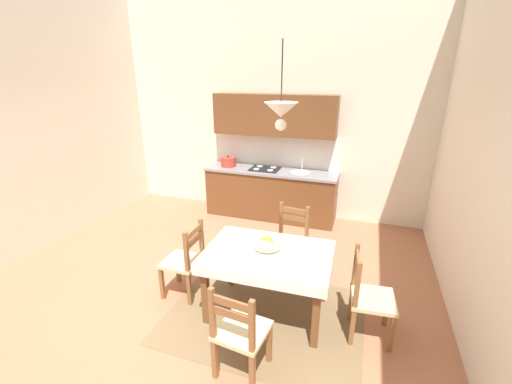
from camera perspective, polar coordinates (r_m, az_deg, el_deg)
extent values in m
cube|color=#AD6B4C|center=(4.17, -10.55, -18.65)|extent=(6.17, 6.56, 0.10)
cube|color=silver|center=(6.10, 2.54, 15.86)|extent=(6.17, 0.12, 4.21)
cube|color=brown|center=(3.89, 1.49, -20.61)|extent=(2.10, 1.60, 0.01)
cube|color=brown|center=(6.07, 2.56, -0.41)|extent=(2.35, 0.60, 0.86)
cube|color=gray|center=(5.92, 2.60, 3.65)|extent=(2.38, 0.63, 0.04)
cube|color=white|center=(6.13, 3.45, 7.05)|extent=(2.35, 0.01, 0.55)
cube|color=brown|center=(5.86, 3.15, 13.16)|extent=(2.16, 0.34, 0.70)
cube|color=black|center=(5.97, 1.77, -4.73)|extent=(2.31, 0.02, 0.09)
cylinder|color=silver|center=(5.80, 7.65, 3.32)|extent=(0.34, 0.34, 0.02)
cylinder|color=silver|center=(5.91, 7.98, 4.75)|extent=(0.02, 0.02, 0.22)
cube|color=black|center=(5.95, 1.54, 4.02)|extent=(0.52, 0.42, 0.01)
cylinder|color=silver|center=(5.90, 0.05, 3.99)|extent=(0.11, 0.11, 0.01)
cylinder|color=silver|center=(5.82, 2.47, 3.77)|extent=(0.11, 0.11, 0.01)
cylinder|color=silver|center=(6.08, 0.66, 4.48)|extent=(0.11, 0.11, 0.01)
cylinder|color=silver|center=(6.01, 3.02, 4.26)|extent=(0.11, 0.11, 0.01)
cylinder|color=#B2382D|center=(6.16, -4.80, 5.15)|extent=(0.28, 0.28, 0.15)
cylinder|color=#B2382D|center=(6.14, -4.82, 5.92)|extent=(0.29, 0.29, 0.02)
sphere|color=black|center=(6.13, -4.83, 6.15)|extent=(0.04, 0.04, 0.04)
cube|color=brown|center=(3.54, 2.09, -10.50)|extent=(1.29, 0.89, 0.02)
cube|color=brown|center=(3.63, -8.74, -16.95)|extent=(0.07, 0.07, 0.73)
cube|color=brown|center=(3.38, 10.34, -20.29)|extent=(0.07, 0.07, 0.73)
cube|color=brown|center=(4.18, -4.40, -11.34)|extent=(0.07, 0.07, 0.73)
cube|color=brown|center=(3.97, 11.71, -13.66)|extent=(0.07, 0.07, 0.73)
cube|color=silver|center=(3.53, 2.09, -10.31)|extent=(1.36, 0.95, 0.00)
cube|color=silver|center=(3.20, -0.11, -15.19)|extent=(1.33, 0.05, 0.12)
cube|color=silver|center=(3.95, 3.81, -7.91)|extent=(1.33, 0.05, 0.12)
cube|color=silver|center=(3.76, -7.86, -9.56)|extent=(0.04, 0.91, 0.12)
cube|color=silver|center=(3.48, 12.95, -12.55)|extent=(0.04, 0.91, 0.12)
cube|color=#D1BC89|center=(4.34, 5.64, -9.12)|extent=(0.47, 0.47, 0.04)
cube|color=brown|center=(4.26, 6.99, -13.31)|extent=(0.05, 0.05, 0.41)
cube|color=brown|center=(4.37, 2.43, -12.26)|extent=(0.05, 0.05, 0.41)
cube|color=brown|center=(4.43, 8.68, -8.14)|extent=(0.05, 0.05, 0.93)
cube|color=brown|center=(4.53, 4.31, -7.28)|extent=(0.05, 0.05, 0.93)
cube|color=brown|center=(4.32, 6.66, -3.24)|extent=(0.32, 0.06, 0.07)
cube|color=brown|center=(4.36, 6.61, -4.52)|extent=(0.32, 0.06, 0.07)
cube|color=#D1BC89|center=(3.60, 19.55, -17.07)|extent=(0.46, 0.46, 0.04)
cube|color=brown|center=(3.90, 21.66, -18.26)|extent=(0.05, 0.05, 0.41)
cube|color=brown|center=(3.63, 22.42, -21.70)|extent=(0.05, 0.05, 0.41)
cube|color=brown|center=(3.71, 16.51, -14.85)|extent=(0.05, 0.05, 0.93)
cube|color=brown|center=(3.42, 16.76, -18.24)|extent=(0.05, 0.05, 0.93)
cube|color=brown|center=(3.36, 17.27, -11.23)|extent=(0.06, 0.32, 0.07)
cube|color=brown|center=(3.41, 17.08, -12.76)|extent=(0.06, 0.32, 0.07)
cube|color=#D1BC89|center=(3.09, -2.37, -22.84)|extent=(0.46, 0.46, 0.04)
cube|color=brown|center=(3.42, -3.72, -22.87)|extent=(0.05, 0.05, 0.41)
cube|color=brown|center=(3.31, 2.32, -24.69)|extent=(0.05, 0.05, 0.41)
cube|color=brown|center=(3.02, -7.39, -23.31)|extent=(0.05, 0.05, 0.93)
cube|color=brown|center=(2.89, -0.68, -25.55)|extent=(0.05, 0.05, 0.93)
cube|color=brown|center=(2.70, -4.34, -18.68)|extent=(0.32, 0.06, 0.07)
cube|color=brown|center=(2.77, -4.28, -20.39)|extent=(0.32, 0.06, 0.07)
cube|color=#D1BC89|center=(4.08, -12.69, -11.65)|extent=(0.43, 0.43, 0.04)
cube|color=brown|center=(4.16, -15.95, -14.97)|extent=(0.04, 0.04, 0.41)
cube|color=brown|center=(4.40, -13.35, -12.56)|extent=(0.04, 0.04, 0.41)
cube|color=brown|center=(3.85, -11.72, -13.03)|extent=(0.04, 0.04, 0.93)
cube|color=brown|center=(4.11, -9.25, -10.52)|extent=(0.04, 0.04, 0.93)
cube|color=brown|center=(3.80, -10.79, -6.85)|extent=(0.03, 0.32, 0.07)
cube|color=brown|center=(3.84, -10.69, -8.26)|extent=(0.03, 0.32, 0.07)
cylinder|color=beige|center=(3.59, 1.95, -9.52)|extent=(0.17, 0.17, 0.02)
cylinder|color=beige|center=(3.57, 1.95, -8.87)|extent=(0.30, 0.30, 0.07)
sphere|color=orange|center=(3.58, 1.23, -8.53)|extent=(0.09, 0.09, 0.09)
sphere|color=orange|center=(3.53, 2.72, -9.05)|extent=(0.08, 0.08, 0.08)
sphere|color=orange|center=(3.58, 2.10, -8.44)|extent=(0.10, 0.10, 0.10)
cylinder|color=black|center=(3.17, 4.51, 19.85)|extent=(0.01, 0.01, 0.57)
cone|color=silver|center=(3.19, 4.35, 14.00)|extent=(0.32, 0.32, 0.14)
sphere|color=white|center=(3.20, 4.29, 11.51)|extent=(0.11, 0.11, 0.11)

